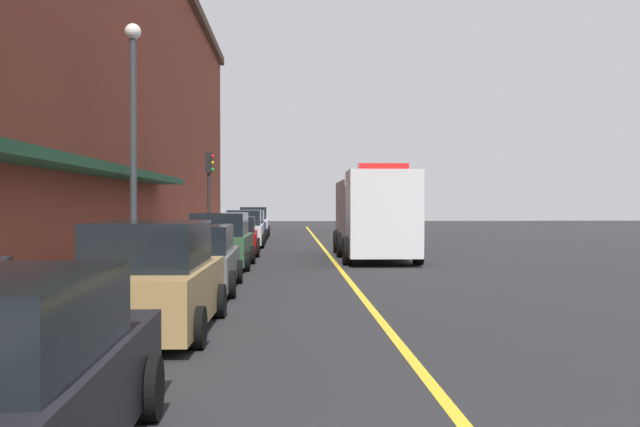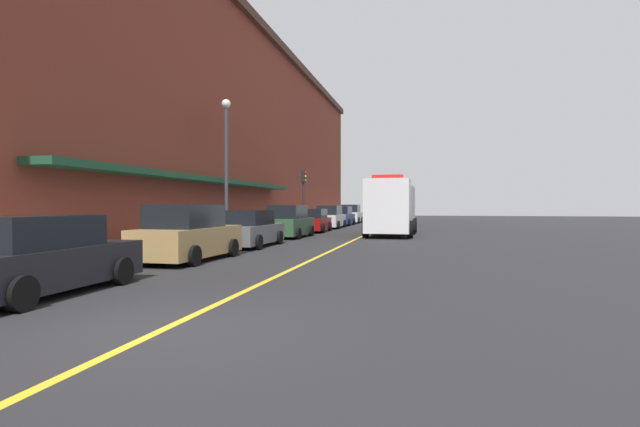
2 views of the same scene
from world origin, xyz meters
name	(u,v)px [view 2 (image 2 of 2)]	position (x,y,z in m)	size (l,w,h in m)	color
ground_plane	(368,233)	(0.00, 25.00, 0.00)	(112.00, 112.00, 0.00)	#232326
sidewalk_left	(278,231)	(-6.20, 25.00, 0.07)	(2.40, 70.00, 0.15)	#9E9B93
lane_center_stripe	(368,233)	(0.00, 25.00, 0.00)	(0.16, 70.00, 0.01)	gold
brick_building_left	(162,129)	(-14.31, 24.00, 7.20)	(15.00, 64.00, 14.39)	maroon
parked_car_0	(38,258)	(-3.96, 1.81, 0.77)	(2.11, 4.74, 1.64)	black
parked_car_1	(188,235)	(-3.97, 8.16, 0.87)	(2.16, 4.61, 1.87)	#A5844C
parked_car_2	(250,229)	(-3.90, 13.74, 0.77)	(2.00, 4.81, 1.63)	#595B60
parked_car_3	(288,223)	(-3.96, 19.95, 0.86)	(2.17, 4.47, 1.84)	#2D5133
parked_car_4	(314,221)	(-3.86, 25.81, 0.75)	(2.05, 4.47, 1.60)	maroon
parked_car_5	(330,218)	(-3.85, 31.37, 0.85)	(2.05, 4.76, 1.82)	silver
parked_car_6	(341,216)	(-3.95, 36.94, 0.82)	(2.12, 4.53, 1.74)	navy
parked_car_7	(351,215)	(-3.95, 42.77, 0.88)	(2.16, 4.54, 1.91)	silver
box_truck	(392,208)	(1.65, 23.71, 1.69)	(2.88, 8.49, 3.55)	silver
parking_meter_0	(99,233)	(-5.35, 5.50, 1.06)	(0.14, 0.18, 1.33)	#4C4C51
parking_meter_1	(243,221)	(-5.35, 16.52, 1.06)	(0.14, 0.18, 1.33)	#4C4C51
street_lamp_left	(226,154)	(-5.95, 15.83, 4.40)	(0.44, 0.44, 6.94)	#33383D
traffic_light_near	(303,188)	(-5.29, 28.44, 3.16)	(0.38, 0.36, 4.30)	#232326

